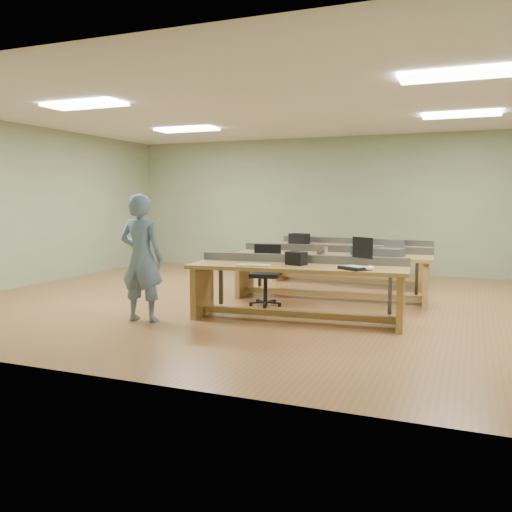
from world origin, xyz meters
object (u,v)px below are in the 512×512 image
at_px(person, 142,258).
at_px(parts_bin_teal, 366,250).
at_px(camera_bag, 296,258).
at_px(workbench_front, 297,280).
at_px(workbench_mid, 331,265).
at_px(mug, 320,252).
at_px(parts_bin_grey, 389,252).
at_px(workbench_back, 349,255).
at_px(laptop_base, 355,268).
at_px(drinks_can, 326,251).
at_px(task_chair, 266,283).

bearing_deg(person, parts_bin_teal, -137.06).
height_order(person, camera_bag, person).
bearing_deg(workbench_front, workbench_mid, 83.39).
bearing_deg(mug, workbench_mid, 46.33).
bearing_deg(parts_bin_grey, parts_bin_teal, 162.76).
xyz_separation_m(camera_bag, mug, (-0.08, 1.47, -0.04)).
bearing_deg(workbench_back, camera_bag, -84.81).
relative_size(laptop_base, drinks_can, 2.73).
relative_size(camera_bag, task_chair, 0.28).
relative_size(workbench_front, drinks_can, 23.88).
relative_size(parts_bin_teal, parts_bin_grey, 0.88).
relative_size(workbench_mid, mug, 28.35).
xyz_separation_m(workbench_mid, parts_bin_teal, (0.54, 0.08, 0.26)).
relative_size(workbench_back, mug, 27.36).
distance_m(laptop_base, camera_bag, 0.84).
xyz_separation_m(task_chair, drinks_can, (0.77, 0.65, 0.47)).
relative_size(parts_bin_teal, drinks_can, 3.18).
xyz_separation_m(workbench_mid, parts_bin_grey, (0.91, -0.03, 0.25)).
height_order(workbench_mid, task_chair, task_chair).
distance_m(workbench_mid, person, 3.14).
xyz_separation_m(workbench_mid, task_chair, (-0.82, -0.79, -0.22)).
relative_size(workbench_back, laptop_base, 9.12).
bearing_deg(parts_bin_teal, workbench_front, -108.72).
bearing_deg(camera_bag, workbench_back, 109.53).
bearing_deg(camera_bag, workbench_mid, 106.74).
distance_m(parts_bin_grey, mug, 1.07).
xyz_separation_m(workbench_mid, workbench_back, (-0.09, 1.76, -0.00)).
bearing_deg(camera_bag, parts_bin_teal, 89.53).
height_order(workbench_mid, mug, workbench_mid).
xyz_separation_m(person, task_chair, (1.14, 1.64, -0.51)).
relative_size(camera_bag, parts_bin_grey, 0.58).
height_order(workbench_front, workbench_back, same).
relative_size(workbench_back, parts_bin_grey, 6.87).
relative_size(camera_bag, drinks_can, 2.11).
relative_size(laptop_base, camera_bag, 1.30).
height_order(workbench_front, camera_bag, camera_bag).
xyz_separation_m(camera_bag, parts_bin_teal, (0.61, 1.70, -0.02)).
distance_m(workbench_front, parts_bin_teal, 1.86).
relative_size(laptop_base, mug, 3.00).
distance_m(parts_bin_teal, mug, 0.73).
relative_size(workbench_mid, drinks_can, 25.79).
bearing_deg(parts_bin_grey, person, -140.21).
xyz_separation_m(workbench_front, task_chair, (-0.77, 0.87, -0.22)).
bearing_deg(workbench_mid, drinks_can, -113.17).
xyz_separation_m(workbench_front, parts_bin_grey, (0.96, 1.63, 0.25)).
xyz_separation_m(person, laptop_base, (2.71, 0.64, -0.08)).
distance_m(mug, drinks_can, 0.10).
xyz_separation_m(laptop_base, camera_bag, (-0.82, 0.17, 0.07)).
relative_size(workbench_mid, workbench_back, 1.04).
bearing_deg(mug, workbench_back, 88.09).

